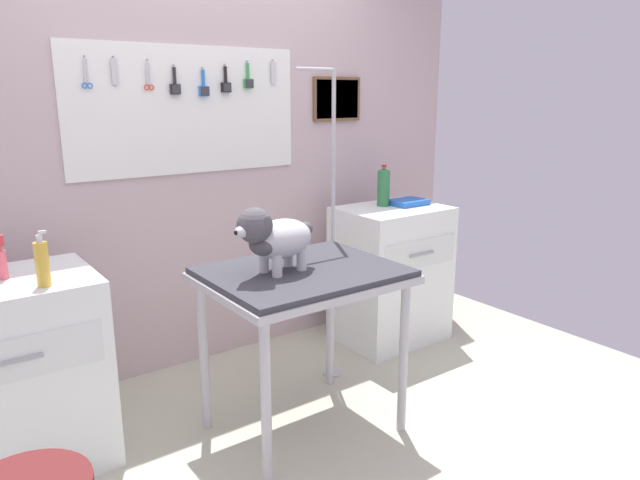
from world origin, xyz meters
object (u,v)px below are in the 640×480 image
grooming_table (303,287)px  counter_left (4,379)px  soda_bottle (384,187)px  spray_bottle_short (0,261)px  dog (274,237)px  grooming_arm (332,241)px  cabinet_right (391,274)px

grooming_table → counter_left: bearing=158.0°
counter_left → soda_bottle: soda_bottle is taller
spray_bottle_short → soda_bottle: bearing=3.6°
grooming_table → dog: bearing=172.6°
grooming_arm → cabinet_right: 0.77m
grooming_table → spray_bottle_short: size_ratio=4.75×
grooming_arm → soda_bottle: 0.72m
grooming_table → grooming_arm: (0.45, 0.37, 0.08)m
spray_bottle_short → cabinet_right: bearing=1.6°
dog → cabinet_right: 1.47m
grooming_arm → cabinet_right: bearing=17.5°
cabinet_right → spray_bottle_short: (-2.27, -0.07, 0.49)m
counter_left → soda_bottle: bearing=4.0°
counter_left → cabinet_right: bearing=2.1°
grooming_arm → dog: size_ratio=4.00×
soda_bottle → dog: bearing=-152.6°
grooming_arm → soda_bottle: bearing=23.9°
grooming_table → spray_bottle_short: bearing=156.2°
grooming_table → spray_bottle_short: 1.29m
spray_bottle_short → counter_left: bearing=-157.7°
soda_bottle → grooming_arm: bearing=-156.1°
grooming_arm → cabinet_right: size_ratio=1.94×
dog → cabinet_right: size_ratio=0.48×
grooming_arm → spray_bottle_short: 1.63m
grooming_table → spray_bottle_short: spray_bottle_short is taller
cabinet_right → spray_bottle_short: 2.32m
counter_left → spray_bottle_short: 0.51m
grooming_arm → spray_bottle_short: (-1.62, 0.14, 0.13)m
soda_bottle → grooming_table: bearing=-149.0°
cabinet_right → counter_left: bearing=-177.9°
grooming_table → soda_bottle: 1.30m
grooming_table → dog: (-0.14, 0.02, 0.26)m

